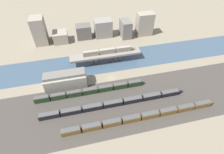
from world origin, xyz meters
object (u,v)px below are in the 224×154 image
at_px(train_yard_near, 143,116).
at_px(train_yard_mid, 116,103).
at_px(train_on_bridge, 109,51).
at_px(warehouse_building, 65,80).
at_px(train_yard_far, 92,91).

relative_size(train_yard_near, train_yard_mid, 1.01).
relative_size(train_on_bridge, train_yard_mid, 0.46).
bearing_deg(train_yard_near, train_on_bridge, 97.13).
relative_size(train_on_bridge, train_yard_near, 0.45).
xyz_separation_m(train_yard_mid, warehouse_building, (-28.14, 23.45, 3.60)).
bearing_deg(train_yard_far, train_yard_mid, -46.41).
bearing_deg(train_on_bridge, train_yard_mid, -97.52).
relative_size(train_yard_far, warehouse_building, 2.67).
relative_size(train_on_bridge, train_yard_far, 0.57).
distance_m(train_yard_far, warehouse_building, 19.12).
bearing_deg(warehouse_building, train_yard_mid, -39.81).
distance_m(train_on_bridge, train_yard_mid, 44.41).
xyz_separation_m(train_on_bridge, train_yard_mid, (-5.72, -43.34, -7.84)).
xyz_separation_m(train_yard_near, train_yard_mid, (-12.74, 12.82, -0.11)).
bearing_deg(train_on_bridge, train_yard_near, -82.87).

